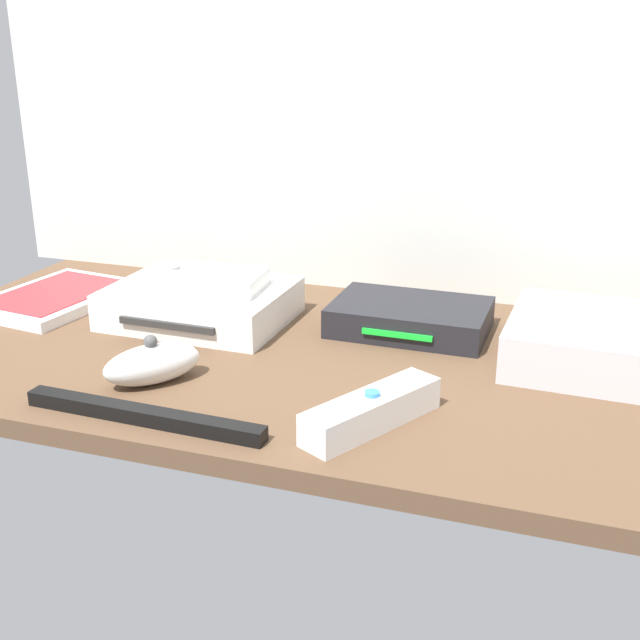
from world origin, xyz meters
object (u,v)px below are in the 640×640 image
(mini_computer, at_px, (592,342))
(remote_nunchuk, at_px, (152,364))
(sensor_bar, at_px, (143,415))
(game_console, at_px, (201,303))
(network_router, at_px, (410,317))
(game_case, at_px, (56,298))
(remote_classic_pad, at_px, (203,279))
(remote_wand, at_px, (372,411))

(mini_computer, bearing_deg, remote_nunchuk, -155.66)
(remote_nunchuk, xyz_separation_m, sensor_bar, (0.04, -0.08, -0.01))
(game_console, distance_m, network_router, 0.25)
(mini_computer, relative_size, game_case, 0.86)
(remote_nunchuk, height_order, remote_classic_pad, remote_classic_pad)
(sensor_bar, bearing_deg, game_case, 139.16)
(game_case, relative_size, sensor_bar, 0.86)
(network_router, relative_size, sensor_bar, 0.76)
(game_console, bearing_deg, network_router, 11.66)
(game_case, distance_m, remote_nunchuk, 0.31)
(game_case, height_order, remote_nunchuk, remote_nunchuk)
(remote_wand, xyz_separation_m, sensor_bar, (-0.20, -0.06, -0.01))
(remote_nunchuk, height_order, sensor_bar, remote_nunchuk)
(game_console, relative_size, remote_classic_pad, 1.42)
(game_console, xyz_separation_m, sensor_bar, (0.07, -0.26, -0.01))
(network_router, distance_m, remote_nunchuk, 0.31)
(remote_wand, bearing_deg, game_console, 171.32)
(mini_computer, xyz_separation_m, game_case, (-0.66, -0.01, -0.02))
(mini_computer, relative_size, network_router, 0.97)
(game_case, height_order, network_router, network_router)
(mini_computer, height_order, game_case, mini_computer)
(game_case, bearing_deg, game_console, 7.93)
(game_case, bearing_deg, remote_wand, -15.15)
(sensor_bar, bearing_deg, network_router, 61.97)
(game_console, relative_size, game_case, 1.03)
(network_router, height_order, remote_classic_pad, remote_classic_pad)
(game_console, xyz_separation_m, remote_wand, (0.27, -0.20, -0.01))
(mini_computer, height_order, remote_nunchuk, mini_computer)
(game_console, height_order, network_router, game_console)
(remote_classic_pad, xyz_separation_m, sensor_bar, (0.07, -0.26, -0.05))
(remote_classic_pad, bearing_deg, remote_nunchuk, -84.39)
(network_router, bearing_deg, game_case, -173.11)
(game_console, distance_m, remote_wand, 0.34)
(game_case, bearing_deg, mini_computer, 8.28)
(network_router, relative_size, remote_nunchuk, 1.73)
(sensor_bar, bearing_deg, mini_computer, 37.00)
(game_console, height_order, remote_wand, game_console)
(mini_computer, bearing_deg, remote_wand, -131.12)
(game_console, height_order, sensor_bar, game_console)
(mini_computer, xyz_separation_m, remote_classic_pad, (-0.45, -0.01, 0.03))
(remote_nunchuk, bearing_deg, remote_classic_pad, 139.49)
(game_case, xyz_separation_m, remote_wand, (0.48, -0.20, 0.01))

